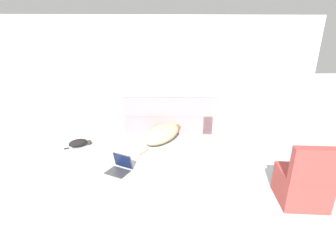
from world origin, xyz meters
TOP-DOWN VIEW (x-y plane):
  - ground_plane at (0.00, 0.00)m, footprint 20.00×20.00m
  - wall_back at (0.00, 3.93)m, footprint 7.77×0.06m
  - couch at (0.22, 3.31)m, footprint 1.96×1.01m
  - dog at (0.09, 2.65)m, footprint 1.08×1.31m
  - cat at (-1.60, 2.44)m, footprint 0.50×0.32m
  - laptop_open at (-0.70, 1.48)m, footprint 0.46×0.45m
  - book_cream at (-2.12, 1.13)m, footprint 0.24×0.25m
  - book_blue at (2.40, 1.15)m, footprint 0.25×0.21m
  - side_chair at (1.79, 0.47)m, footprint 0.65×0.66m

SIDE VIEW (x-z plane):
  - ground_plane at x=0.00m, z-range 0.00..0.00m
  - book_cream at x=-2.12m, z-range 0.00..0.02m
  - book_blue at x=2.40m, z-range 0.00..0.02m
  - cat at x=-1.60m, z-range 0.00..0.15m
  - laptop_open at x=-0.70m, z-range -0.05..0.22m
  - dog at x=0.09m, z-range 0.00..0.33m
  - couch at x=0.22m, z-range -0.14..0.68m
  - side_chair at x=1.79m, z-range -0.15..0.75m
  - wall_back at x=0.00m, z-range 0.00..2.44m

